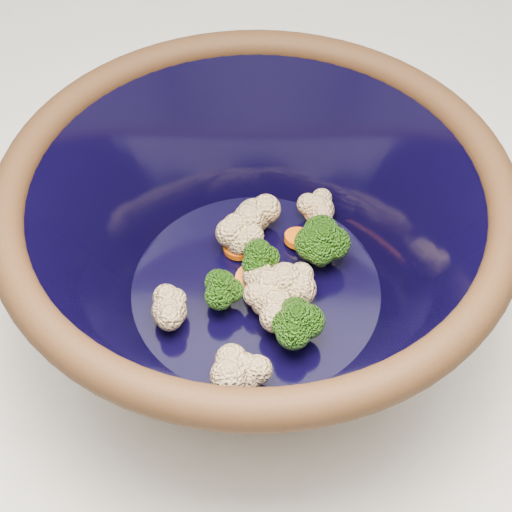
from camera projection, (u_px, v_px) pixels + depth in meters
The scene contains 3 objects.
counter at pixel (226, 436), 1.06m from camera, with size 1.20×1.20×0.90m, color beige.
mixing_bowl at pixel (256, 243), 0.58m from camera, with size 0.42×0.42×0.17m.
vegetable_pile at pixel (271, 278), 0.61m from camera, with size 0.17×0.21×0.05m.
Camera 1 is at (0.05, -0.47, 1.44)m, focal length 50.00 mm.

